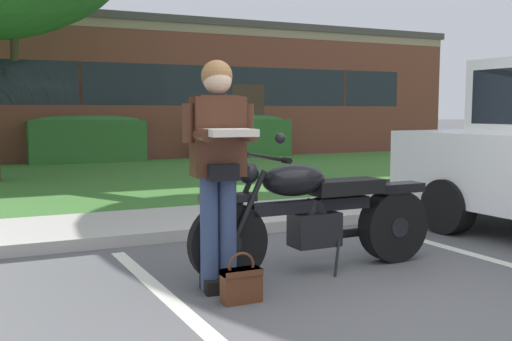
% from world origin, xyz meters
% --- Properties ---
extents(ground_plane, '(140.00, 140.00, 0.00)m').
position_xyz_m(ground_plane, '(0.00, 0.00, 0.00)').
color(ground_plane, '#565659').
extents(curb_strip, '(60.00, 0.20, 0.12)m').
position_xyz_m(curb_strip, '(0.00, 2.71, 0.06)').
color(curb_strip, '#B7B2A8').
rests_on(curb_strip, ground).
extents(concrete_walk, '(60.00, 1.50, 0.08)m').
position_xyz_m(concrete_walk, '(0.00, 3.56, 0.04)').
color(concrete_walk, '#B7B2A8').
rests_on(concrete_walk, ground).
extents(grass_lawn, '(60.00, 7.85, 0.06)m').
position_xyz_m(grass_lawn, '(0.00, 8.24, 0.03)').
color(grass_lawn, '#3D752D').
rests_on(grass_lawn, ground).
extents(stall_stripe_0, '(0.29, 4.40, 0.01)m').
position_xyz_m(stall_stripe_0, '(-1.37, 0.20, 0.00)').
color(stall_stripe_0, silver).
rests_on(stall_stripe_0, ground).
extents(motorcycle, '(2.24, 0.82, 1.18)m').
position_xyz_m(motorcycle, '(0.02, 1.07, 0.48)').
color(motorcycle, black).
rests_on(motorcycle, ground).
extents(rider_person, '(0.53, 0.60, 1.70)m').
position_xyz_m(rider_person, '(-1.00, 0.91, 1.01)').
color(rider_person, black).
rests_on(rider_person, ground).
extents(handbag, '(0.28, 0.13, 0.36)m').
position_xyz_m(handbag, '(-0.95, 0.59, 0.14)').
color(handbag, '#562D19').
rests_on(handbag, ground).
extents(hedge_center_left, '(2.82, 0.90, 1.24)m').
position_xyz_m(hedge_center_left, '(-0.23, 12.11, 0.65)').
color(hedge_center_left, '#336B2D').
rests_on(hedge_center_left, ground).
extents(hedge_center_right, '(2.54, 0.90, 1.24)m').
position_xyz_m(hedge_center_right, '(4.08, 12.11, 0.65)').
color(hedge_center_right, '#336B2D').
rests_on(hedge_center_right, ground).
extents(brick_building, '(23.55, 10.52, 3.90)m').
position_xyz_m(brick_building, '(-0.32, 17.59, 1.95)').
color(brick_building, brown).
rests_on(brick_building, ground).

